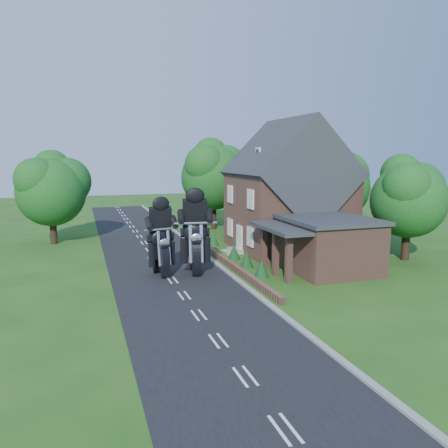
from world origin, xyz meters
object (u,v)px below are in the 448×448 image
object	(u,v)px
house	(288,194)
annex	(327,244)
garden_wall	(217,254)
motorcycle_follow	(161,264)
motorcycle_lead	(195,261)

from	to	relation	value
house	annex	xyz separation A→B (m)	(-0.62, -6.80, -2.58)
garden_wall	annex	world-z (taller)	annex
annex	motorcycle_follow	bearing A→B (deg)	168.72
annex	motorcycle_lead	size ratio (longest dim) A/B	4.06
garden_wall	motorcycle_follow	size ratio (longest dim) A/B	13.92
garden_wall	motorcycle_lead	distance (m)	4.72
garden_wall	motorcycle_lead	size ratio (longest dim) A/B	12.68
motorcycle_lead	motorcycle_follow	distance (m)	2.13
garden_wall	motorcycle_lead	xyz separation A→B (m)	(-2.60, -3.89, 0.61)
house	motorcycle_follow	bearing A→B (deg)	-156.51
house	motorcycle_follow	size ratio (longest dim) A/B	6.48
motorcycle_follow	motorcycle_lead	bearing A→B (deg)	166.93
annex	motorcycle_lead	distance (m)	8.45
annex	house	bearing A→B (deg)	84.76
house	motorcycle_lead	distance (m)	10.67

